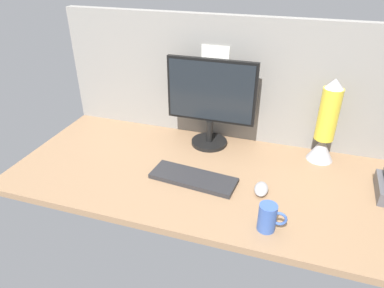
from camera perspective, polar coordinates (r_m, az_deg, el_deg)
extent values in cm
cube|color=#8C6B4C|center=(155.79, 3.78, -5.20)|extent=(180.00, 80.00, 3.00)
cube|color=gray|center=(174.17, 7.28, 10.38)|extent=(180.00, 5.00, 60.96)
cube|color=white|center=(171.47, 3.79, 12.67)|extent=(13.56, 0.40, 19.71)
cylinder|color=black|center=(176.59, 2.85, 0.32)|extent=(18.00, 18.00, 1.80)
cylinder|color=black|center=(173.54, 2.90, 2.16)|extent=(3.20, 3.20, 11.00)
cube|color=black|center=(165.82, 3.18, 8.73)|extent=(43.15, 2.40, 30.82)
cube|color=black|center=(164.55, 3.05, 8.56)|extent=(40.75, 0.60, 28.42)
cube|color=#262628|center=(149.44, 0.22, -5.65)|extent=(38.10, 16.57, 2.00)
ellipsoid|color=#99999E|center=(144.98, 11.34, -7.26)|extent=(6.01, 9.83, 3.40)
cylinder|color=#38569E|center=(126.28, 12.28, -11.73)|extent=(6.44, 6.44, 10.65)
torus|color=#38569E|center=(125.90, 14.15, -11.84)|extent=(5.69, 1.00, 5.69)
cone|color=#A5A5AD|center=(172.38, 20.49, -0.75)|extent=(12.12, 12.12, 11.02)
cylinder|color=gold|center=(164.71, 21.56, 4.55)|extent=(8.82, 8.82, 24.25)
cone|color=#A5A5AD|center=(159.65, 22.51, 9.19)|extent=(7.94, 7.94, 4.41)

